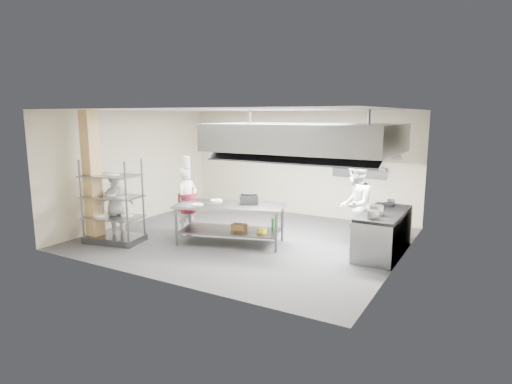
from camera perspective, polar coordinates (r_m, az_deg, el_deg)
The scene contains 23 objects.
floor at distance 10.20m, azimuth -1.41°, elevation -6.20°, with size 7.00×7.00×0.00m, color #2D2D2F.
ceiling at distance 9.78m, azimuth -1.49°, elevation 10.90°, with size 7.00×7.00×0.00m, color silver.
wall_back at distance 12.52m, azimuth 5.69°, elevation 3.84°, with size 7.00×7.00×0.00m, color #BAAF94.
wall_left at distance 12.05m, azimuth -15.86°, elevation 3.25°, with size 6.00×6.00×0.00m, color #BAAF94.
wall_right at distance 8.63m, azimuth 18.88°, elevation 0.43°, with size 6.00×6.00×0.00m, color #BAAF94.
column at distance 10.35m, azimuth -21.01°, elevation 1.86°, with size 0.30×0.30×3.00m, color tan.
exhaust_hood at distance 9.55m, azimuth 6.53°, elevation 7.25°, with size 4.00×2.50×0.60m, color gray.
hood_strip_a at distance 9.96m, azimuth 1.71°, elevation 5.59°, with size 1.60×0.12×0.04m, color white.
hood_strip_b at distance 9.26m, azimuth 11.63°, elevation 5.03°, with size 1.60×0.12×0.04m, color white.
wall_shelf at distance 11.76m, azimuth 13.41°, elevation 3.19°, with size 1.50×0.28×0.04m, color gray.
island at distance 9.72m, azimuth -3.47°, elevation -4.26°, with size 2.42×1.01×0.91m, color gray, non-canonical shape.
island_worktop at distance 9.62m, azimuth -3.49°, elevation -1.81°, with size 2.42×1.01×0.06m, color gray.
island_undershelf at distance 9.76m, azimuth -3.46°, elevation -5.14°, with size 2.22×0.91×0.04m, color slate.
pass_rack at distance 10.24m, azimuth -18.56°, elevation -1.16°, with size 1.28×0.74×1.91m, color slate, non-canonical shape.
cooking_range at distance 9.42m, azimuth 16.57°, elevation -5.39°, with size 0.80×2.00×0.84m, color gray.
range_top at distance 9.31m, azimuth 16.71°, elevation -2.72°, with size 0.78×1.96×0.06m, color black.
chef_head at distance 10.55m, azimuth -9.13°, elevation -1.17°, with size 0.60×0.39×1.64m, color white.
chef_line at distance 9.57m, azimuth 13.08°, elevation -1.70°, with size 0.93×0.72×1.91m, color silver.
chef_plating at distance 10.49m, azimuth -18.13°, elevation -1.84°, with size 0.92×0.38×1.57m, color white.
griddle at distance 9.72m, azimuth -0.98°, elevation -0.89°, with size 0.41×0.32×0.20m, color slate.
wicker_basket at distance 9.68m, azimuth -2.26°, elevation -4.70°, with size 0.33×0.22×0.14m, color olive.
stockpot at distance 8.95m, azimuth 15.76°, elevation -2.34°, with size 0.28×0.28×0.19m, color gray.
plate_stack at distance 10.32m, azimuth -18.45°, elevation -3.04°, with size 0.28×0.28×0.05m, color white.
Camera 1 is at (5.06, -8.37, 2.89)m, focal length 30.00 mm.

